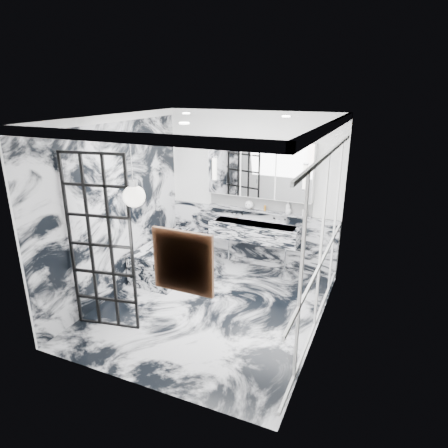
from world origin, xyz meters
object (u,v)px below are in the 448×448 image
at_px(crittall_door, 101,245).
at_px(bathtub, 172,257).
at_px(mirror_cabinet, 259,169).
at_px(trough_sink, 254,232).

height_order(crittall_door, bathtub, crittall_door).
height_order(mirror_cabinet, bathtub, mirror_cabinet).
relative_size(crittall_door, bathtub, 1.47).
height_order(crittall_door, mirror_cabinet, crittall_door).
distance_m(crittall_door, mirror_cabinet, 3.03).
bearing_deg(trough_sink, bathtub, -153.52).
distance_m(trough_sink, mirror_cabinet, 1.10).
bearing_deg(mirror_cabinet, trough_sink, -90.00).
distance_m(crittall_door, trough_sink, 2.86).
bearing_deg(trough_sink, crittall_door, -116.52).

